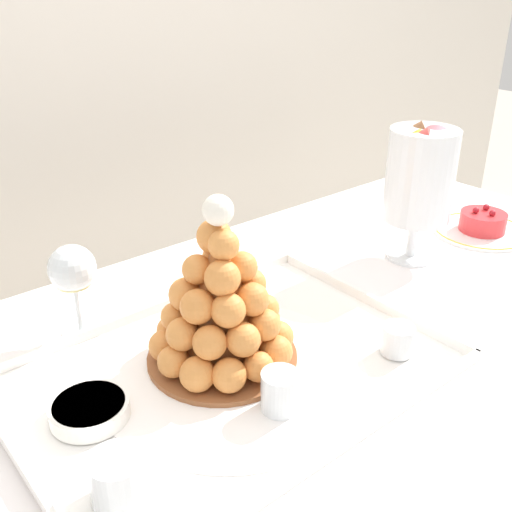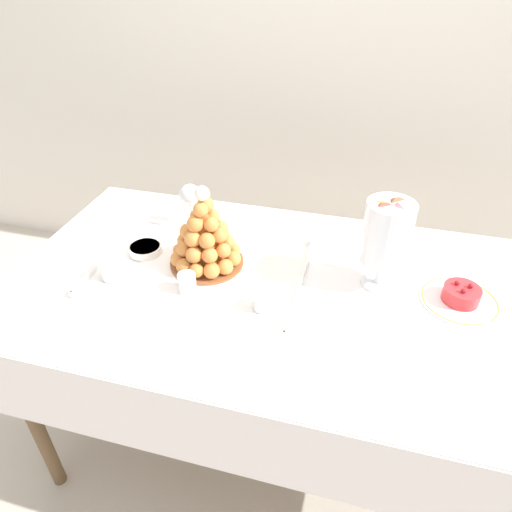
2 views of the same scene
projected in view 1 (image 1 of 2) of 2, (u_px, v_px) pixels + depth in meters
The scene contains 10 objects.
buffet_table at pixel (336, 367), 1.03m from camera, with size 1.56×0.88×0.78m.
serving_tray at pixel (231, 372), 0.87m from camera, with size 0.61×0.43×0.02m.
croquembouche at pixel (221, 305), 0.85m from camera, with size 0.22×0.22×0.26m.
dessert_cup_left at pixel (118, 480), 0.65m from camera, with size 0.06×0.06×0.06m.
dessert_cup_mid_left at pixel (280, 393), 0.78m from camera, with size 0.05×0.05×0.06m.
dessert_cup_centre at pixel (396, 341), 0.90m from camera, with size 0.05×0.05×0.05m.
creme_brulee_ramekin at pixel (90, 409), 0.77m from camera, with size 0.10×0.10×0.02m.
macaron_goblet at pixel (420, 177), 1.14m from camera, with size 0.13×0.13×0.28m.
fruit_tart_plate at pixel (482, 226), 1.32m from camera, with size 0.21×0.21×0.06m.
wine_glass at pixel (73, 272), 0.92m from camera, with size 0.07×0.07×0.16m.
Camera 1 is at (-0.64, -0.56, 1.32)m, focal length 41.92 mm.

